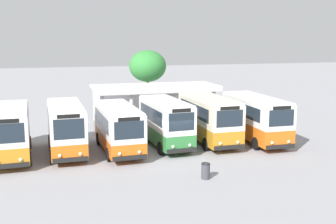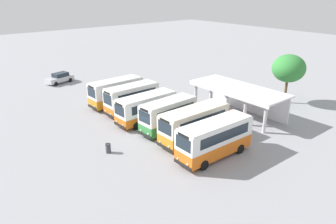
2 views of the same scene
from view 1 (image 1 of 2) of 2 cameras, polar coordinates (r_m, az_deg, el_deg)
ground_plane at (r=27.58m, az=0.58°, el=-6.10°), size 180.00×180.00×0.00m
city_bus_nearest_orange at (r=28.52m, az=-20.90°, el=-2.40°), size 2.59×7.15×3.36m
city_bus_second_in_row at (r=28.53m, az=-13.92°, el=-1.96°), size 2.44×6.83×3.42m
city_bus_middle_cream at (r=28.53m, az=-6.90°, el=-1.99°), size 2.55×7.29×3.16m
city_bus_fourth_amber at (r=29.56m, az=-0.35°, el=-1.26°), size 2.55×6.61×3.40m
city_bus_fifth_blue at (r=31.06m, az=5.61°, el=-0.73°), size 2.49×7.63×3.42m
city_bus_far_end_green at (r=31.79m, az=11.97°, el=-0.66°), size 2.43×7.61×3.41m
terminal_canopy at (r=39.16m, az=-1.97°, el=2.54°), size 11.65×4.74×3.40m
waiting_chair_end_by_column at (r=38.05m, az=-1.42°, el=-0.75°), size 0.45×0.45×0.86m
waiting_chair_second_from_end at (r=38.25m, az=-0.57°, el=-0.70°), size 0.45×0.45×0.86m
waiting_chair_middle_seat at (r=38.44m, az=0.27°, el=-0.64°), size 0.45×0.45×0.86m
roadside_tree_behind_canopy at (r=46.79m, az=-2.82°, el=6.34°), size 4.18×4.18×6.41m
litter_bin_apron at (r=23.23m, az=5.22°, el=-8.11°), size 0.49×0.49×0.90m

